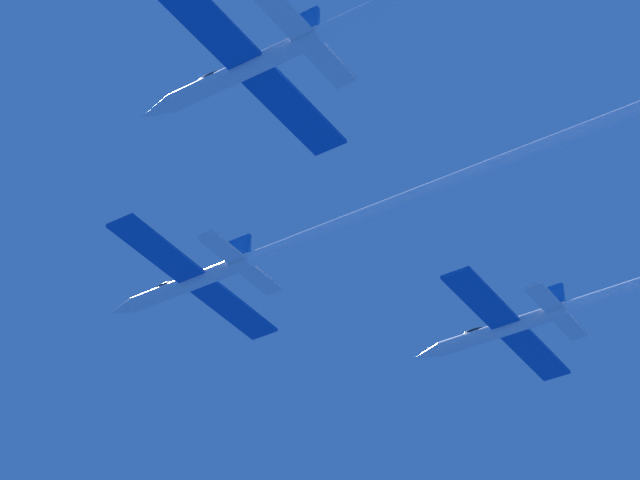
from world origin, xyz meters
TOP-DOWN VIEW (x-y plane):
  - jet_lead at (-0.42, -24.93)m, footprint 20.16×78.23m

SIDE VIEW (x-z plane):
  - jet_lead at x=-0.42m, z-range -1.86..1.48m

